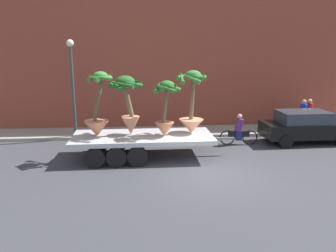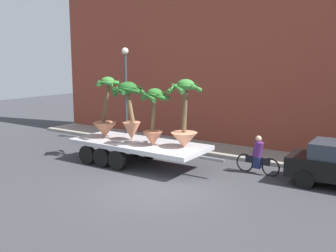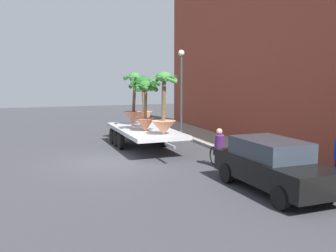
% 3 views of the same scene
% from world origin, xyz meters
% --- Properties ---
extents(ground_plane, '(60.00, 60.00, 0.00)m').
position_xyz_m(ground_plane, '(0.00, 0.00, 0.00)').
color(ground_plane, '#38383D').
extents(sidewalk, '(24.00, 2.20, 0.15)m').
position_xyz_m(sidewalk, '(0.00, 6.10, 0.07)').
color(sidewalk, gray).
rests_on(sidewalk, ground).
extents(building_facade, '(24.00, 1.20, 9.48)m').
position_xyz_m(building_facade, '(0.00, 7.80, 4.74)').
color(building_facade, brown).
rests_on(building_facade, ground).
extents(flatbed_trailer, '(6.91, 2.49, 0.98)m').
position_xyz_m(flatbed_trailer, '(-2.65, 2.03, 0.77)').
color(flatbed_trailer, '#B7BABF').
rests_on(flatbed_trailer, ground).
extents(potted_palm_rear, '(1.32, 1.21, 2.68)m').
position_xyz_m(potted_palm_rear, '(-4.23, 2.02, 1.93)').
color(potted_palm_rear, '#C17251').
rests_on(potted_palm_rear, flatbed_trailer).
extents(potted_palm_middle, '(1.63, 1.66, 2.49)m').
position_xyz_m(potted_palm_middle, '(-3.00, 2.19, 2.41)').
color(potted_palm_middle, tan).
rests_on(potted_palm_middle, flatbed_trailer).
extents(potted_palm_front, '(1.17, 1.17, 2.31)m').
position_xyz_m(potted_palm_front, '(-1.44, 1.81, 2.13)').
color(potted_palm_front, '#B26647').
rests_on(potted_palm_front, flatbed_trailer).
extents(potted_palm_extra, '(1.34, 1.37, 2.69)m').
position_xyz_m(potted_palm_extra, '(-0.29, 2.27, 2.10)').
color(potted_palm_extra, tan).
rests_on(potted_palm_extra, flatbed_trailer).
extents(cyclist, '(1.84, 0.37, 1.54)m').
position_xyz_m(cyclist, '(2.23, 3.64, 0.67)').
color(cyclist, black).
rests_on(cyclist, ground).
extents(street_lamp, '(0.36, 0.36, 4.83)m').
position_xyz_m(street_lamp, '(-5.83, 5.30, 3.23)').
color(street_lamp, '#383D42').
rests_on(street_lamp, sidewalk).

